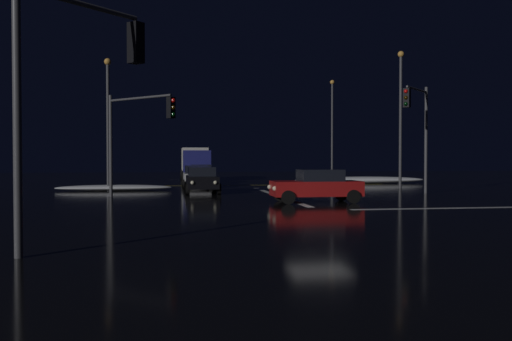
% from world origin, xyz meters
% --- Properties ---
extents(ground, '(120.00, 120.00, 0.10)m').
position_xyz_m(ground, '(0.00, 0.00, -0.05)').
color(ground, black).
extents(stop_line_north, '(0.35, 15.01, 0.01)m').
position_xyz_m(stop_line_north, '(0.00, 8.74, 0.00)').
color(stop_line_north, white).
rests_on(stop_line_north, ground).
extents(centre_line_ns, '(22.00, 0.15, 0.01)m').
position_xyz_m(centre_line_ns, '(0.00, 20.34, 0.00)').
color(centre_line_ns, yellow).
rests_on(centre_line_ns, ground).
extents(snow_bank_left_curb, '(7.40, 1.50, 0.38)m').
position_xyz_m(snow_bank_left_curb, '(-9.54, 14.74, 0.19)').
color(snow_bank_left_curb, white).
rests_on(snow_bank_left_curb, ground).
extents(snow_bank_right_curb, '(11.09, 1.50, 0.57)m').
position_xyz_m(snow_bank_right_curb, '(9.54, 21.52, 0.29)').
color(snow_bank_right_curb, white).
rests_on(snow_bank_right_curb, ground).
extents(sedan_black, '(2.02, 4.33, 1.57)m').
position_xyz_m(sedan_black, '(-4.06, 11.66, 0.80)').
color(sedan_black, black).
rests_on(sedan_black, ground).
extents(sedan_white, '(2.02, 4.33, 1.57)m').
position_xyz_m(sedan_white, '(-4.08, 17.78, 0.80)').
color(sedan_white, silver).
rests_on(sedan_white, ground).
extents(sedan_silver, '(2.02, 4.33, 1.57)m').
position_xyz_m(sedan_silver, '(-3.45, 23.26, 0.80)').
color(sedan_silver, '#B7B7BC').
rests_on(sedan_silver, ground).
extents(box_truck, '(2.68, 8.28, 3.08)m').
position_xyz_m(box_truck, '(-3.59, 30.65, 1.71)').
color(box_truck, navy).
rests_on(box_truck, ground).
extents(sedan_red_crossing, '(4.33, 2.02, 1.57)m').
position_xyz_m(sedan_red_crossing, '(0.93, 3.75, 0.80)').
color(sedan_red_crossing, maroon).
rests_on(sedan_red_crossing, ground).
extents(traffic_signal_sw, '(2.63, 2.63, 6.02)m').
position_xyz_m(traffic_signal_sw, '(-8.13, -8.13, 4.11)').
color(traffic_signal_sw, '#4C4C51').
rests_on(traffic_signal_sw, ground).
extents(traffic_signal_nw, '(3.56, 3.56, 5.52)m').
position_xyz_m(traffic_signal_nw, '(-7.67, 7.67, 3.86)').
color(traffic_signal_nw, '#4C4C51').
rests_on(traffic_signal_nw, ground).
extents(traffic_signal_ne, '(2.57, 2.57, 6.34)m').
position_xyz_m(traffic_signal_ne, '(8.19, 8.19, 4.31)').
color(traffic_signal_ne, '#4C4C51').
rests_on(traffic_signal_ne, ground).
extents(streetlamp_right_far, '(0.44, 0.44, 9.78)m').
position_xyz_m(streetlamp_right_far, '(9.84, 30.34, 5.59)').
color(streetlamp_right_far, '#424247').
rests_on(streetlamp_right_far, ground).
extents(streetlamp_left_near, '(0.44, 0.44, 8.44)m').
position_xyz_m(streetlamp_left_near, '(-9.84, 14.34, 4.90)').
color(streetlamp_left_near, '#424247').
rests_on(streetlamp_left_near, ground).
extents(streetlamp_right_near, '(0.44, 0.44, 9.50)m').
position_xyz_m(streetlamp_right_near, '(9.84, 14.34, 5.45)').
color(streetlamp_right_near, '#424247').
rests_on(streetlamp_right_near, ground).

